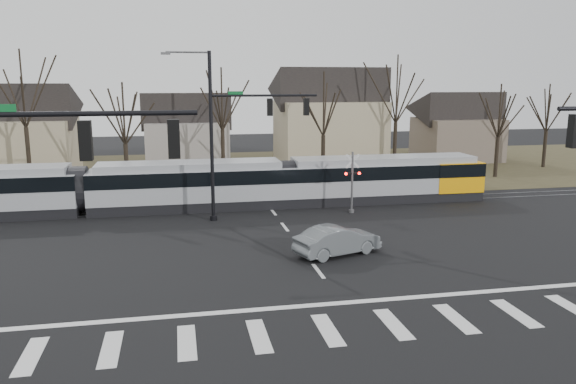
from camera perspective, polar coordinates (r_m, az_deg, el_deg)
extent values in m
plane|color=black|center=(23.84, 4.31, -9.57)|extent=(140.00, 140.00, 0.00)
cube|color=#38331E|center=(54.46, -4.75, 2.22)|extent=(140.00, 28.00, 0.01)
cube|color=silver|center=(19.94, -24.66, -14.89)|extent=(0.60, 2.60, 0.01)
cube|color=silver|center=(19.52, -17.56, -14.94)|extent=(0.60, 2.60, 0.01)
cube|color=silver|center=(19.38, -10.25, -14.77)|extent=(0.60, 2.60, 0.01)
cube|color=silver|center=(19.54, -2.97, -14.38)|extent=(0.60, 2.60, 0.01)
cube|color=silver|center=(19.99, 4.05, -13.78)|extent=(0.60, 2.60, 0.01)
cube|color=silver|center=(20.70, 10.64, -13.03)|extent=(0.60, 2.60, 0.01)
cube|color=silver|center=(21.67, 16.68, -12.20)|extent=(0.60, 2.60, 0.01)
cube|color=silver|center=(22.84, 22.12, -11.33)|extent=(0.60, 2.60, 0.01)
cube|color=silver|center=(24.20, 26.96, -10.47)|extent=(0.60, 2.60, 0.01)
cube|color=silver|center=(22.23, 5.57, -11.15)|extent=(28.00, 0.35, 0.01)
cube|color=silver|center=(25.65, 3.10, -8.02)|extent=(0.18, 2.00, 0.01)
cube|color=silver|center=(29.36, 1.15, -5.51)|extent=(0.18, 2.00, 0.01)
cube|color=silver|center=(33.13, -0.34, -3.57)|extent=(0.18, 2.00, 0.01)
cube|color=silver|center=(36.95, -1.52, -2.02)|extent=(0.18, 2.00, 0.01)
cube|color=silver|center=(40.80, -2.48, -0.77)|extent=(0.18, 2.00, 0.01)
cube|color=silver|center=(44.68, -3.27, 0.27)|extent=(0.18, 2.00, 0.01)
cube|color=silver|center=(48.58, -3.94, 1.15)|extent=(0.18, 2.00, 0.01)
cube|color=silver|center=(52.49, -4.50, 1.89)|extent=(0.18, 2.00, 0.01)
cube|color=#59595E|center=(38.00, -1.80, -1.62)|extent=(90.00, 0.12, 0.06)
cube|color=#59595E|center=(39.35, -2.14, -1.17)|extent=(90.00, 0.12, 0.06)
cube|color=gray|center=(38.08, -9.89, 0.65)|extent=(13.08, 3.05, 3.18)
cube|color=black|center=(37.97, -9.93, 1.60)|extent=(13.10, 3.09, 0.93)
cube|color=gray|center=(40.72, 9.64, 1.33)|extent=(14.17, 3.05, 3.18)
cube|color=black|center=(40.62, 9.67, 2.23)|extent=(14.19, 3.09, 0.93)
cube|color=#FFA607|center=(42.89, 16.33, 1.66)|extent=(3.49, 3.12, 2.13)
imported|color=slate|center=(27.90, 5.06, -4.91)|extent=(4.27, 5.36, 1.45)
cylinder|color=black|center=(15.71, -21.23, 7.41)|extent=(6.50, 0.14, 0.14)
cube|color=black|center=(15.71, -19.88, 4.94)|extent=(0.32, 0.32, 1.05)
sphere|color=#FF0C07|center=(15.68, -19.96, 6.13)|extent=(0.22, 0.22, 0.22)
cube|color=black|center=(15.53, -11.52, 5.31)|extent=(0.32, 0.32, 1.05)
sphere|color=#FF0C07|center=(15.50, -11.57, 6.52)|extent=(0.22, 0.22, 0.22)
cube|color=black|center=(19.78, 27.12, 5.52)|extent=(0.32, 0.32, 1.05)
sphere|color=#FF0C07|center=(19.75, 27.20, 6.47)|extent=(0.22, 0.22, 0.22)
cylinder|color=black|center=(34.18, -7.78, 5.47)|extent=(0.22, 0.22, 10.20)
cylinder|color=black|center=(35.01, -7.57, -2.62)|extent=(0.44, 0.44, 0.30)
cylinder|color=black|center=(34.38, -2.40, 9.77)|extent=(6.50, 0.14, 0.14)
cube|color=#0C5926|center=(34.15, -5.35, 9.97)|extent=(0.90, 0.03, 0.22)
cube|color=black|center=(34.46, -1.86, 8.61)|extent=(0.32, 0.32, 1.05)
sphere|color=#FF0C07|center=(34.45, -1.86, 9.16)|extent=(0.22, 0.22, 0.22)
cube|color=black|center=(34.91, 1.87, 8.64)|extent=(0.32, 0.32, 1.05)
sphere|color=#FF0C07|center=(34.89, 1.88, 9.19)|extent=(0.22, 0.22, 0.22)
cube|color=#59595B|center=(34.00, -12.34, 13.60)|extent=(0.55, 0.22, 0.14)
cylinder|color=#59595B|center=(36.58, 6.53, 0.96)|extent=(0.14, 0.14, 4.00)
cylinder|color=#59595B|center=(36.96, 6.46, -1.94)|extent=(0.36, 0.36, 0.20)
cube|color=silver|center=(36.36, 6.58, 3.14)|extent=(0.95, 0.04, 0.95)
cube|color=silver|center=(36.36, 6.58, 3.14)|extent=(0.95, 0.04, 0.95)
cube|color=black|center=(36.47, 6.55, 1.89)|extent=(1.00, 0.10, 0.12)
sphere|color=#FF0C07|center=(36.26, 5.91, 1.85)|extent=(0.18, 0.18, 0.18)
sphere|color=#FF0C07|center=(36.54, 7.26, 1.89)|extent=(0.18, 0.18, 0.18)
cube|color=tan|center=(57.48, -25.32, 4.17)|extent=(9.00, 8.00, 5.00)
cube|color=gray|center=(57.80, -10.20, 4.84)|extent=(8.00, 7.00, 4.50)
cube|color=tan|center=(56.75, 4.18, 5.89)|extent=(10.00, 8.00, 6.50)
cube|color=brown|center=(64.27, 16.74, 5.17)|extent=(8.00, 7.00, 4.50)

